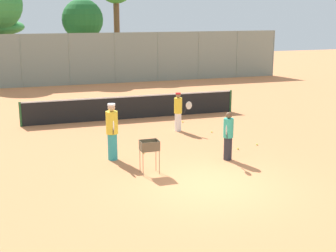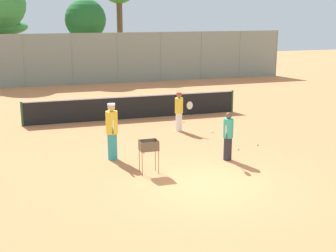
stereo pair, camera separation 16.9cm
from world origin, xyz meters
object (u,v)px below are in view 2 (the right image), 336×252
ball_cart (150,148)px  parked_car (36,71)px  player_red_cap (228,136)px  player_yellow_shirt (112,131)px  tennis_net (134,107)px  player_white_outfit (179,111)px

ball_cart → parked_car: (-2.48, 21.90, -0.13)m
player_red_cap → parked_car: player_red_cap is taller
player_yellow_shirt → tennis_net: bearing=165.5°
player_yellow_shirt → parked_car: (-1.66, 20.21, -0.32)m
player_yellow_shirt → player_red_cap: bearing=77.4°
player_white_outfit → player_yellow_shirt: player_yellow_shirt is taller
player_red_cap → player_white_outfit: bearing=-143.7°
tennis_net → player_red_cap: (1.51, -6.97, 0.28)m
ball_cart → parked_car: 22.04m
player_yellow_shirt → ball_cart: (0.82, -1.69, -0.19)m
tennis_net → player_yellow_shirt: (-2.12, -5.77, 0.43)m
tennis_net → player_yellow_shirt: 6.16m
ball_cart → tennis_net: bearing=80.1°
player_white_outfit → player_yellow_shirt: size_ratio=0.84×
player_white_outfit → player_yellow_shirt: (-3.35, -2.97, 0.15)m
player_white_outfit → parked_car: size_ratio=0.38×
tennis_net → player_white_outfit: player_white_outfit is taller
player_yellow_shirt → parked_car: size_ratio=0.45×
tennis_net → parked_car: (-3.78, 14.44, 0.10)m
player_white_outfit → ball_cart: player_white_outfit is taller
player_yellow_shirt → parked_car: 20.28m
player_white_outfit → player_yellow_shirt: 4.48m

